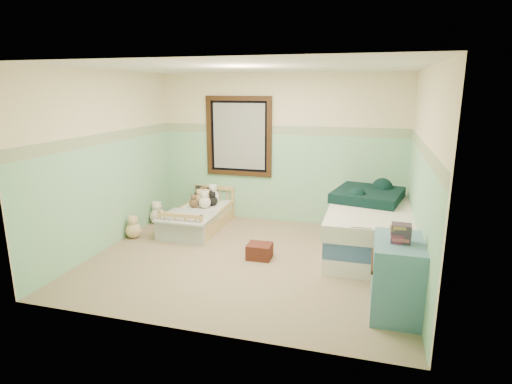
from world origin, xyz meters
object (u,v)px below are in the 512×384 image
(plush_floor_cream, at_px, (157,216))
(plush_floor_tan, at_px, (134,230))
(red_pillow, at_px, (260,251))
(toddler_bed_frame, at_px, (200,222))
(twin_bed_frame, at_px, (368,242))
(dresser, at_px, (397,277))
(floor_book, at_px, (262,243))

(plush_floor_cream, height_order, plush_floor_tan, plush_floor_cream)
(plush_floor_cream, relative_size, red_pillow, 0.80)
(toddler_bed_frame, bearing_deg, twin_bed_frame, -4.90)
(toddler_bed_frame, distance_m, dresser, 3.60)
(red_pillow, bearing_deg, floor_book, 101.51)
(toddler_bed_frame, xyz_separation_m, plush_floor_tan, (-0.78, -0.73, 0.03))
(plush_floor_cream, xyz_separation_m, dresser, (3.80, -1.96, 0.26))
(plush_floor_tan, relative_size, twin_bed_frame, 0.11)
(plush_floor_tan, xyz_separation_m, red_pillow, (2.08, -0.24, -0.02))
(dresser, distance_m, red_pillow, 1.99)
(dresser, bearing_deg, plush_floor_tan, 162.33)
(red_pillow, relative_size, floor_book, 1.30)
(twin_bed_frame, height_order, red_pillow, twin_bed_frame)
(plush_floor_cream, height_order, dresser, dresser)
(twin_bed_frame, height_order, floor_book, twin_bed_frame)
(toddler_bed_frame, distance_m, floor_book, 1.28)
(plush_floor_cream, bearing_deg, dresser, -27.30)
(plush_floor_cream, xyz_separation_m, twin_bed_frame, (3.50, -0.25, -0.02))
(plush_floor_cream, relative_size, plush_floor_tan, 1.08)
(floor_book, bearing_deg, red_pillow, -69.38)
(plush_floor_tan, distance_m, dresser, 3.99)
(toddler_bed_frame, distance_m, red_pillow, 1.62)
(plush_floor_tan, xyz_separation_m, dresser, (3.80, -1.21, 0.27))
(plush_floor_tan, height_order, red_pillow, plush_floor_tan)
(red_pillow, bearing_deg, twin_bed_frame, 27.63)
(floor_book, bearing_deg, plush_floor_tan, -163.01)
(toddler_bed_frame, bearing_deg, red_pillow, -36.84)
(toddler_bed_frame, height_order, dresser, dresser)
(plush_floor_cream, relative_size, twin_bed_frame, 0.12)
(plush_floor_cream, xyz_separation_m, floor_book, (1.98, -0.48, -0.12))
(plush_floor_tan, bearing_deg, toddler_bed_frame, 43.11)
(plush_floor_tan, distance_m, floor_book, 2.00)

